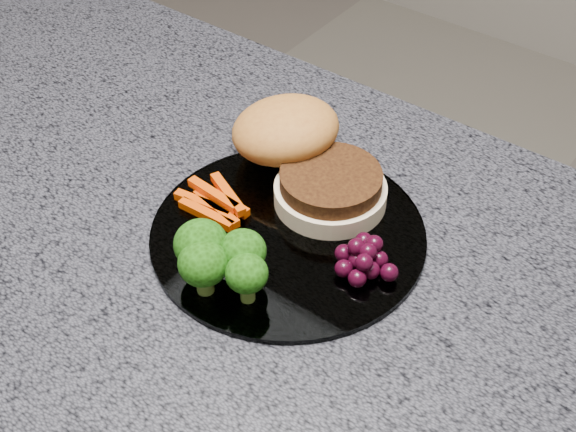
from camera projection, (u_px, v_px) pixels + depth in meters
name	position (u px, v px, depth m)	size (l,w,h in m)	color
countertop	(194.00, 238.00, 0.78)	(1.20, 0.60, 0.04)	#4C4C56
plate	(288.00, 234.00, 0.76)	(0.26, 0.26, 0.01)	white
burger	(301.00, 154.00, 0.80)	(0.21, 0.16, 0.06)	beige
carrot_sticks	(215.00, 203.00, 0.77)	(0.08, 0.05, 0.02)	#E04403
broccoli	(218.00, 257.00, 0.68)	(0.09, 0.07, 0.06)	olive
grape_bunch	(364.00, 258.00, 0.71)	(0.06, 0.06, 0.03)	black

